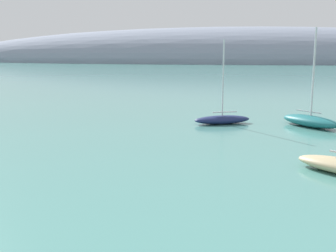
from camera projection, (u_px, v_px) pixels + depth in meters
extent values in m
ellipsoid|color=gray|center=(248.00, 62.00, 190.30)|extent=(277.34, 56.59, 30.16)
ellipsoid|color=#1E6B70|center=(311.00, 121.00, 41.46)|extent=(5.73, 6.18, 1.08)
cylinder|color=silver|center=(314.00, 72.00, 40.59)|extent=(0.18, 0.18, 8.25)
cube|color=silver|center=(309.00, 112.00, 41.52)|extent=(1.90, 2.20, 0.10)
ellipsoid|color=navy|center=(222.00, 120.00, 42.97)|extent=(5.94, 3.44, 0.83)
cylinder|color=silver|center=(223.00, 78.00, 42.20)|extent=(0.14, 0.14, 7.42)
cube|color=silver|center=(225.00, 112.00, 42.88)|extent=(2.46, 0.89, 0.10)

